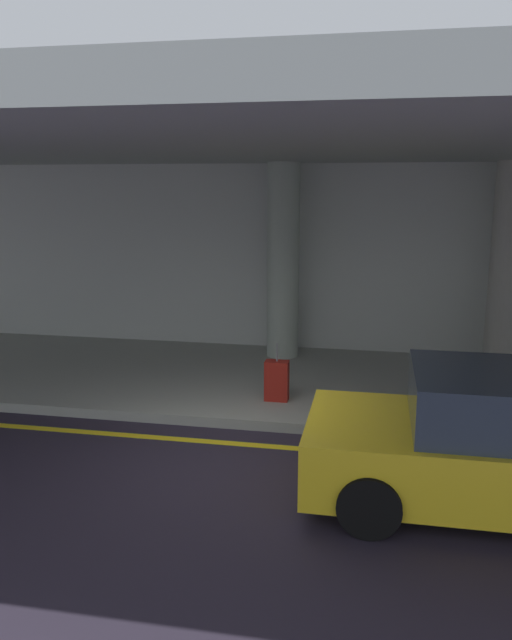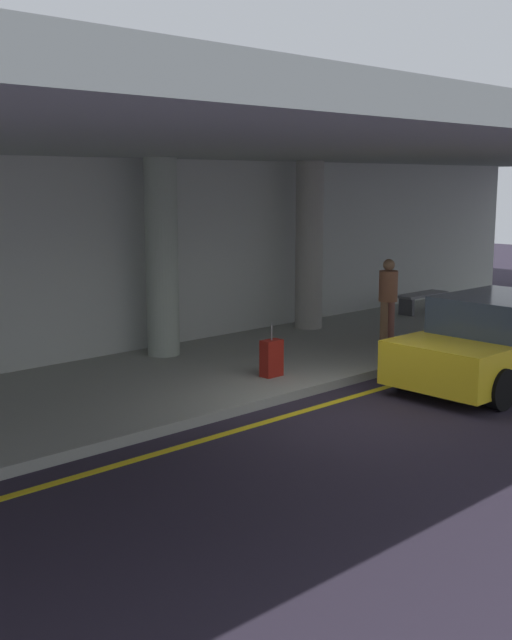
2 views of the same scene
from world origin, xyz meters
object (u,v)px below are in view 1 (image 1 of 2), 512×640
support_column_left_mid (283,262)px  suitcase_upright_secondary (277,381)px  car_yellow_taxi (505,445)px  support_column_center (507,267)px

support_column_left_mid → suitcase_upright_secondary: (0.30, -2.59, -1.51)m
car_yellow_taxi → support_column_left_mid: bearing=-61.4°
support_column_left_mid → suitcase_upright_secondary: support_column_left_mid is taller
support_column_center → suitcase_upright_secondary: bearing=-145.0°
suitcase_upright_secondary → support_column_center: bearing=13.2°
support_column_center → suitcase_upright_secondary: (-3.70, -2.59, -1.51)m
support_column_center → car_yellow_taxi: size_ratio=0.89×
support_column_center → support_column_left_mid: bearing=180.0°
support_column_left_mid → support_column_center: size_ratio=1.00×
car_yellow_taxi → suitcase_upright_secondary: 3.81m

